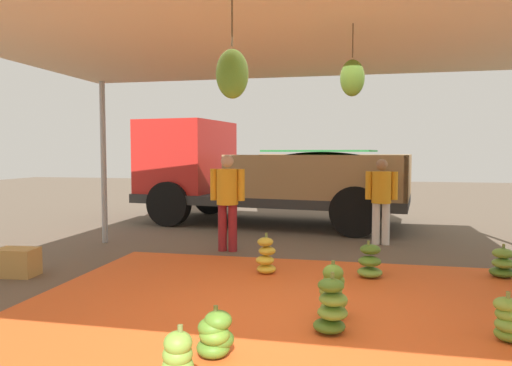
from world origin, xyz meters
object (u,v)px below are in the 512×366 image
at_px(banana_bunch_9, 503,264).
at_px(crate_0, 17,262).
at_px(banana_bunch_4, 333,292).
at_px(cargo_truck_main, 260,172).
at_px(banana_bunch_3, 370,262).
at_px(banana_bunch_2, 331,308).
at_px(banana_bunch_6, 215,335).
at_px(worker_1, 227,195).
at_px(worker_0, 381,195).
at_px(banana_bunch_7, 508,321).
at_px(banana_bunch_5, 266,257).

relative_size(banana_bunch_9, crate_0, 0.85).
bearing_deg(banana_bunch_4, cargo_truck_main, 108.09).
bearing_deg(banana_bunch_3, banana_bunch_2, -101.01).
distance_m(banana_bunch_4, banana_bunch_9, 2.89).
xyz_separation_m(banana_bunch_4, banana_bunch_6, (-0.88, -1.14, -0.07)).
distance_m(banana_bunch_9, worker_1, 4.17).
bearing_deg(worker_1, worker_0, 23.62).
relative_size(banana_bunch_2, banana_bunch_4, 0.97).
distance_m(worker_0, worker_1, 2.77).
bearing_deg(banana_bunch_2, worker_0, 81.63).
bearing_deg(banana_bunch_4, banana_bunch_7, -10.64).
bearing_deg(banana_bunch_3, banana_bunch_6, -114.86).
xyz_separation_m(banana_bunch_3, cargo_truck_main, (-2.39, 4.46, 0.97)).
distance_m(banana_bunch_2, cargo_truck_main, 6.86).
relative_size(banana_bunch_3, worker_0, 0.32).
xyz_separation_m(cargo_truck_main, worker_1, (0.10, -3.20, -0.24)).
height_order(banana_bunch_4, banana_bunch_9, banana_bunch_4).
relative_size(banana_bunch_3, worker_1, 0.30).
distance_m(banana_bunch_4, cargo_truck_main, 6.47).
relative_size(banana_bunch_4, banana_bunch_5, 1.03).
bearing_deg(banana_bunch_9, banana_bunch_7, -104.47).
bearing_deg(crate_0, banana_bunch_3, 10.78).
bearing_deg(banana_bunch_6, cargo_truck_main, 98.71).
distance_m(banana_bunch_4, banana_bunch_7, 1.55).
distance_m(banana_bunch_6, crate_0, 3.83).
height_order(banana_bunch_2, banana_bunch_6, banana_bunch_2).
xyz_separation_m(banana_bunch_3, crate_0, (-4.62, -0.88, -0.02)).
relative_size(banana_bunch_3, banana_bunch_6, 1.15).
relative_size(cargo_truck_main, worker_1, 3.92).
relative_size(banana_bunch_7, banana_bunch_9, 0.98).
relative_size(banana_bunch_9, worker_1, 0.28).
relative_size(banana_bunch_4, cargo_truck_main, 0.09).
distance_m(banana_bunch_3, banana_bunch_5, 1.38).
distance_m(banana_bunch_4, worker_1, 3.52).
xyz_separation_m(banana_bunch_5, banana_bunch_9, (3.09, 0.44, -0.05)).
bearing_deg(banana_bunch_2, crate_0, 164.63).
bearing_deg(banana_bunch_3, banana_bunch_5, -176.13).
distance_m(cargo_truck_main, worker_1, 3.22).
distance_m(banana_bunch_7, crate_0, 5.84).
relative_size(worker_0, worker_1, 0.95).
height_order(worker_0, crate_0, worker_0).
xyz_separation_m(banana_bunch_2, banana_bunch_5, (-0.98, 1.95, -0.00)).
bearing_deg(banana_bunch_4, banana_bunch_2, -89.60).
bearing_deg(banana_bunch_9, banana_bunch_3, -168.55).
height_order(banana_bunch_3, crate_0, banana_bunch_3).
distance_m(banana_bunch_7, cargo_truck_main, 7.35).
bearing_deg(banana_bunch_5, banana_bunch_2, -63.30).
distance_m(banana_bunch_6, worker_0, 5.40).
bearing_deg(banana_bunch_9, banana_bunch_4, -136.85).
relative_size(banana_bunch_2, banana_bunch_9, 1.25).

